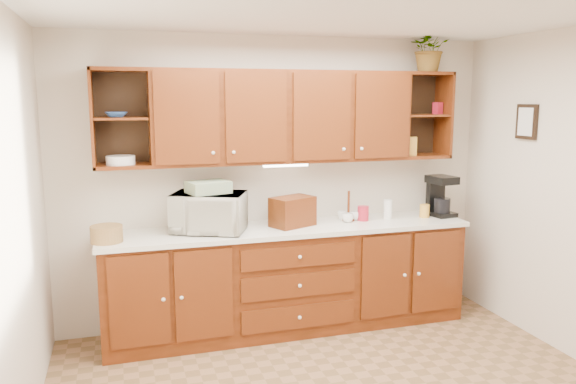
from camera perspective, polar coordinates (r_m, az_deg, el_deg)
ceiling at (r=3.49m, az=7.36°, el=18.47°), size 4.00×4.00×0.00m
back_wall at (r=5.16m, az=-0.93°, el=1.14°), size 4.00×0.00×4.00m
left_wall at (r=3.30m, az=-26.95°, el=-4.72°), size 0.00×3.50×3.50m
base_cabinets at (r=5.07m, az=0.04°, el=-8.88°), size 3.20×0.60×0.90m
countertop at (r=4.93m, az=0.08°, el=-3.73°), size 3.24×0.64×0.04m
upper_cabinets at (r=4.95m, az=-0.32°, el=7.69°), size 3.20×0.33×0.80m
undercabinet_light at (r=4.93m, az=-0.25°, el=2.75°), size 0.40×0.05×0.02m
framed_picture at (r=5.28m, az=23.09°, el=6.58°), size 0.03×0.24×0.30m
wicker_basket at (r=4.61m, az=-17.95°, el=-4.07°), size 0.26×0.26×0.13m
microwave at (r=4.76m, az=-8.05°, el=-2.06°), size 0.70×0.60×0.33m
towel_stack at (r=4.72m, az=-8.11°, el=0.49°), size 0.38×0.32×0.10m
wine_bottle at (r=4.95m, az=-5.47°, el=-1.71°), size 0.09×0.09×0.30m
woven_tray at (r=5.01m, az=-9.10°, el=-3.31°), size 0.36×0.20×0.35m
bread_box at (r=4.92m, az=0.46°, el=-2.00°), size 0.43×0.36×0.26m
mug_tree at (r=5.18m, az=6.16°, el=-2.43°), size 0.22×0.23×0.28m
canister_red at (r=5.19m, az=7.63°, el=-2.17°), size 0.12×0.12×0.13m
canister_white at (r=5.30m, az=10.11°, el=-1.75°), size 0.08×0.08×0.18m
canister_yellow at (r=5.44m, az=13.69°, el=-1.88°), size 0.10×0.10×0.12m
coffee_maker at (r=5.55m, az=15.17°, el=-0.43°), size 0.24×0.29×0.38m
bowl_stack at (r=4.70m, az=-17.05°, el=7.52°), size 0.18×0.18×0.04m
plate_stack at (r=4.75m, az=-16.64°, el=3.13°), size 0.30×0.30×0.07m
pantry_box_yellow at (r=5.42m, az=12.40°, el=4.59°), size 0.12×0.10×0.17m
pantry_box_red at (r=5.56m, az=14.96°, el=8.22°), size 0.09×0.09×0.11m
potted_plant at (r=5.49m, az=14.19°, el=13.99°), size 0.44×0.40×0.43m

